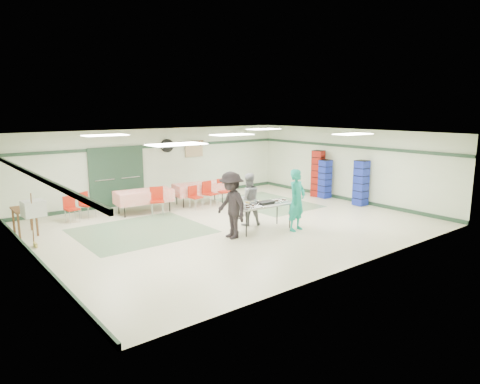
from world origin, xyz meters
TOP-DOWN VIEW (x-y plane):
  - floor at (0.00, 0.00)m, footprint 11.00×11.00m
  - ceiling at (0.00, 0.00)m, footprint 11.00×11.00m
  - wall_back at (0.00, 4.50)m, footprint 11.00×0.00m
  - wall_front at (0.00, -4.50)m, footprint 11.00×0.00m
  - wall_left at (-5.50, 0.00)m, footprint 0.00×9.00m
  - wall_right at (5.50, 0.00)m, footprint 0.00×9.00m
  - trim_back at (0.00, 4.47)m, footprint 11.00×0.06m
  - baseboard_back at (0.00, 4.47)m, footprint 11.00×0.06m
  - trim_left at (-5.47, 0.00)m, footprint 0.06×9.00m
  - baseboard_left at (-5.47, 0.00)m, footprint 0.06×9.00m
  - trim_right at (5.47, 0.00)m, footprint 0.06×9.00m
  - baseboard_right at (5.47, 0.00)m, footprint 0.06×9.00m
  - green_patch_a at (-2.50, 1.00)m, footprint 3.50×3.00m
  - green_patch_b at (2.80, 1.50)m, footprint 2.50×3.50m
  - double_door_left at (-2.20, 4.44)m, footprint 0.90×0.06m
  - double_door_right at (-1.25, 4.44)m, footprint 0.90×0.06m
  - door_frame at (-1.73, 4.42)m, footprint 2.00×0.03m
  - wall_fan at (0.30, 4.44)m, footprint 0.50×0.10m
  - scroll_banner at (1.50, 4.44)m, footprint 0.80×0.02m
  - serving_table at (0.28, -1.07)m, footprint 1.84×0.85m
  - sheet_tray_right at (0.82, -1.11)m, footprint 0.65×0.51m
  - sheet_tray_mid at (0.14, -0.91)m, footprint 0.63×0.50m
  - sheet_tray_left at (-0.25, -1.22)m, footprint 0.67×0.52m
  - baking_pan at (0.36, -1.11)m, footprint 0.48×0.32m
  - foam_box_stack at (-0.58, -1.04)m, footprint 0.25×0.24m
  - volunteer_teal at (1.02, -1.68)m, footprint 0.71×0.54m
  - volunteer_grey at (0.30, -0.39)m, footprint 0.92×0.82m
  - volunteer_dark at (-0.88, -1.12)m, footprint 0.77×1.22m
  - dining_table_a at (0.76, 2.96)m, footprint 1.95×1.07m
  - dining_table_b at (-1.44, 2.96)m, footprint 1.93×1.00m
  - chair_a at (0.78, 2.40)m, footprint 0.48×0.48m
  - chair_b at (0.17, 2.39)m, footprint 0.42×0.42m
  - chair_c at (1.44, 2.40)m, footprint 0.44×0.44m
  - chair_d at (-1.26, 2.39)m, footprint 0.57×0.57m
  - chair_loose_a at (-3.21, 3.43)m, footprint 0.52×0.52m
  - chair_loose_b at (-3.74, 3.24)m, footprint 0.42×0.42m
  - crate_stack_blue_a at (5.15, 0.81)m, footprint 0.41×0.41m
  - crate_stack_red at (5.15, 1.19)m, footprint 0.49×0.49m
  - crate_stack_blue_b at (5.15, -0.85)m, footprint 0.42×0.42m
  - printer_table at (-5.15, 2.68)m, footprint 0.57×0.87m
  - office_printer at (-5.15, 1.54)m, footprint 0.54×0.49m
  - broom at (-5.23, 1.38)m, footprint 0.04×0.22m

SIDE VIEW (x-z plane):
  - floor at x=0.00m, z-range 0.00..0.00m
  - green_patch_a at x=-2.50m, z-range 0.00..0.01m
  - green_patch_b at x=2.80m, z-range 0.00..0.01m
  - baseboard_back at x=0.00m, z-range 0.00..0.12m
  - baseboard_left at x=-5.47m, z-range 0.00..0.12m
  - baseboard_right at x=5.47m, z-range 0.00..0.12m
  - chair_b at x=0.17m, z-range 0.09..0.90m
  - chair_loose_b at x=-3.74m, z-range 0.09..0.90m
  - chair_loose_a at x=-3.21m, z-range 0.09..0.93m
  - chair_a at x=0.78m, z-range 0.10..1.00m
  - chair_d at x=-1.26m, z-range 0.11..1.03m
  - chair_c at x=1.44m, z-range 0.11..1.03m
  - dining_table_a at x=0.76m, z-range 0.19..0.95m
  - dining_table_b at x=-1.44m, z-range 0.19..0.95m
  - printer_table at x=-5.15m, z-range 0.26..1.01m
  - broom at x=-5.23m, z-range 0.03..1.39m
  - serving_table at x=0.28m, z-range 0.33..1.09m
  - crate_stack_blue_a at x=5.15m, z-range 0.00..1.49m
  - sheet_tray_right at x=0.82m, z-range 0.76..0.78m
  - sheet_tray_mid at x=0.14m, z-range 0.76..0.78m
  - sheet_tray_left at x=-0.25m, z-range 0.76..0.78m
  - volunteer_grey at x=0.30m, z-range 0.00..1.56m
  - baking_pan at x=0.36m, z-range 0.76..0.84m
  - crate_stack_blue_b at x=5.15m, z-range 0.00..1.63m
  - volunteer_teal at x=1.02m, z-range 0.00..1.76m
  - foam_box_stack at x=-0.58m, z-range 0.76..1.03m
  - volunteer_dark at x=-0.88m, z-range 0.00..1.80m
  - crate_stack_red at x=5.15m, z-range 0.00..1.83m
  - office_printer at x=-5.15m, z-range 0.74..1.15m
  - double_door_left at x=-2.20m, z-range 0.00..2.10m
  - double_door_right at x=-1.25m, z-range 0.00..2.10m
  - door_frame at x=-1.73m, z-range -0.02..2.12m
  - wall_back at x=0.00m, z-range -4.15..6.85m
  - wall_front at x=0.00m, z-range -4.15..6.85m
  - wall_left at x=-5.50m, z-range -3.15..5.85m
  - wall_right at x=5.50m, z-range -3.15..5.85m
  - scroll_banner at x=1.50m, z-range 1.55..2.15m
  - trim_back at x=0.00m, z-range 2.00..2.10m
  - trim_left at x=-5.47m, z-range 2.00..2.10m
  - trim_right at x=5.47m, z-range 2.00..2.10m
  - wall_fan at x=0.30m, z-range 1.80..2.30m
  - ceiling at x=0.00m, z-range 2.70..2.70m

